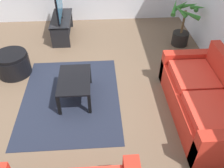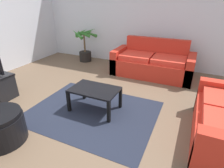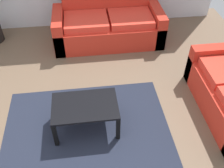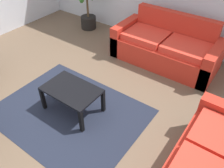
# 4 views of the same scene
# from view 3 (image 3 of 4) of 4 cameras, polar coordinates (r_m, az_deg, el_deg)

# --- Properties ---
(ground_plane) EXTENTS (6.60, 6.60, 0.00)m
(ground_plane) POSITION_cam_3_polar(r_m,az_deg,el_deg) (3.46, -8.07, -12.17)
(ground_plane) COLOR brown
(couch_main) EXTENTS (2.00, 0.90, 0.90)m
(couch_main) POSITION_cam_3_polar(r_m,az_deg,el_deg) (4.99, -0.88, 12.63)
(couch_main) COLOR red
(couch_main) RESTS_ON ground
(coffee_table) EXTENTS (0.83, 0.54, 0.42)m
(coffee_table) POSITION_cam_3_polar(r_m,az_deg,el_deg) (3.31, -5.95, -5.36)
(coffee_table) COLOR black
(coffee_table) RESTS_ON ground
(area_rug) EXTENTS (2.20, 1.70, 0.01)m
(area_rug) POSITION_cam_3_polar(r_m,az_deg,el_deg) (3.52, -5.46, -10.38)
(area_rug) COLOR #1E2333
(area_rug) RESTS_ON ground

